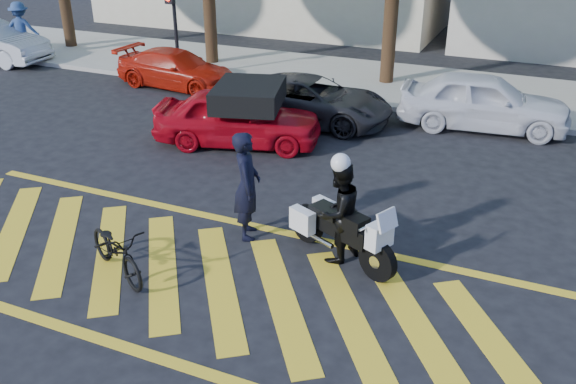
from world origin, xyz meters
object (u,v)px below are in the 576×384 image
at_px(police_motorcycle, 339,229).
at_px(parked_mid_left, 311,100).
at_px(parked_left, 176,69).
at_px(parked_mid_right, 484,101).
at_px(bicycle, 116,250).
at_px(officer_moto, 339,212).
at_px(red_convertible, 238,117).
at_px(officer_bike, 247,186).

bearing_deg(police_motorcycle, parked_mid_left, 140.30).
height_order(parked_left, parked_mid_right, parked_mid_right).
height_order(bicycle, officer_moto, officer_moto).
relative_size(parked_left, parked_mid_right, 0.92).
bearing_deg(police_motorcycle, parked_mid_right, 104.71).
xyz_separation_m(officer_moto, parked_mid_right, (1.38, 7.66, -0.15)).
xyz_separation_m(officer_moto, red_convertible, (-4.04, 4.08, -0.20)).
xyz_separation_m(police_motorcycle, parked_left, (-8.21, 7.72, 0.02)).
relative_size(parked_mid_left, parked_mid_right, 1.01).
xyz_separation_m(officer_bike, bicycle, (-1.38, -2.00, -0.55)).
bearing_deg(parked_mid_right, red_convertible, 117.33).
relative_size(bicycle, officer_moto, 0.97).
distance_m(red_convertible, parked_mid_right, 6.50).
distance_m(red_convertible, parked_left, 5.54).
xyz_separation_m(parked_left, parked_mid_right, (9.58, -0.08, 0.16)).
height_order(police_motorcycle, parked_mid_right, parked_mid_right).
distance_m(bicycle, officer_moto, 3.70).
height_order(officer_moto, red_convertible, officer_moto).
bearing_deg(parked_mid_right, parked_mid_left, 100.63).
xyz_separation_m(officer_bike, police_motorcycle, (1.78, -0.09, -0.44)).
bearing_deg(officer_moto, bicycle, -33.96).
bearing_deg(police_motorcycle, red_convertible, 159.79).
bearing_deg(parked_mid_right, parked_left, 83.38).
xyz_separation_m(police_motorcycle, red_convertible, (-4.05, 4.06, 0.13)).
bearing_deg(parked_mid_left, officer_moto, -154.72).
bearing_deg(red_convertible, officer_bike, -165.72).
relative_size(red_convertible, parked_mid_left, 0.92).
xyz_separation_m(parked_left, parked_mid_left, (5.20, -1.40, 0.03)).
relative_size(police_motorcycle, parked_mid_left, 0.50).
relative_size(police_motorcycle, officer_moto, 1.23).
xyz_separation_m(bicycle, parked_mid_right, (4.52, 9.56, 0.29)).
bearing_deg(bicycle, officer_bike, -6.87).
height_order(red_convertible, parked_mid_left, red_convertible).
bearing_deg(bicycle, police_motorcycle, -31.11).
height_order(bicycle, parked_mid_right, parked_mid_right).
xyz_separation_m(officer_bike, parked_left, (-6.43, 7.64, -0.42)).
distance_m(officer_bike, parked_mid_left, 6.37).
bearing_deg(parked_left, officer_bike, -136.59).
bearing_deg(officer_moto, officer_bike, -68.52).
bearing_deg(parked_left, officer_moto, -130.07).
bearing_deg(red_convertible, parked_mid_left, -40.24).
relative_size(officer_moto, parked_mid_left, 0.40).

